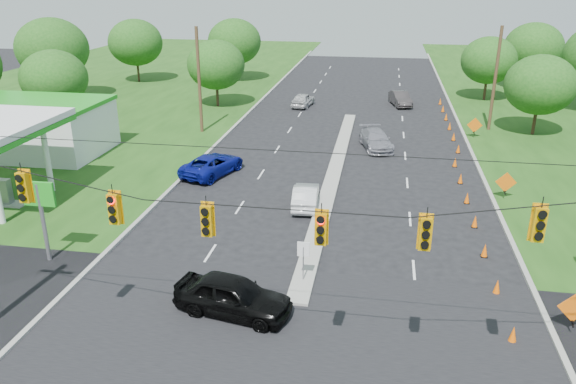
% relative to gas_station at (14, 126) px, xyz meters
% --- Properties ---
extents(ground, '(160.00, 160.00, 0.00)m').
position_rel_gas_station_xyz_m(ground, '(23.64, -20.24, -2.58)').
color(ground, black).
rests_on(ground, ground).
extents(cross_street, '(160.00, 14.00, 0.02)m').
position_rel_gas_station_xyz_m(cross_street, '(23.64, -20.24, -2.58)').
color(cross_street, black).
rests_on(cross_street, ground).
extents(curb_left, '(0.25, 110.00, 0.16)m').
position_rel_gas_station_xyz_m(curb_left, '(13.54, 9.76, -2.58)').
color(curb_left, gray).
rests_on(curb_left, ground).
extents(curb_right, '(0.25, 110.00, 0.16)m').
position_rel_gas_station_xyz_m(curb_right, '(33.74, 9.76, -2.58)').
color(curb_right, gray).
rests_on(curb_right, ground).
extents(median, '(1.00, 34.00, 0.18)m').
position_rel_gas_station_xyz_m(median, '(23.64, 0.76, -2.58)').
color(median, gray).
rests_on(median, ground).
extents(median_sign, '(0.55, 0.06, 2.05)m').
position_rel_gas_station_xyz_m(median_sign, '(23.64, -14.24, -1.11)').
color(median_sign, gray).
rests_on(median_sign, ground).
extents(signal_span, '(25.60, 0.32, 9.00)m').
position_rel_gas_station_xyz_m(signal_span, '(23.59, -21.24, 2.40)').
color(signal_span, '#422D1C').
rests_on(signal_span, ground).
extents(utility_pole_far_left, '(0.28, 0.28, 9.00)m').
position_rel_gas_station_xyz_m(utility_pole_far_left, '(11.14, 9.76, 1.92)').
color(utility_pole_far_left, '#422D1C').
rests_on(utility_pole_far_left, ground).
extents(utility_pole_far_right, '(0.28, 0.28, 9.00)m').
position_rel_gas_station_xyz_m(utility_pole_far_right, '(36.14, 14.76, 1.92)').
color(utility_pole_far_right, '#422D1C').
rests_on(utility_pole_far_right, ground).
extents(gas_station, '(18.40, 19.70, 5.20)m').
position_rel_gas_station_xyz_m(gas_station, '(0.00, 0.00, 0.00)').
color(gas_station, white).
rests_on(gas_station, ground).
extents(cone_0, '(0.32, 0.32, 0.70)m').
position_rel_gas_station_xyz_m(cone_0, '(32.11, -17.24, -2.23)').
color(cone_0, '#FF6006').
rests_on(cone_0, ground).
extents(cone_1, '(0.32, 0.32, 0.70)m').
position_rel_gas_station_xyz_m(cone_1, '(32.11, -13.74, -2.23)').
color(cone_1, '#FF6006').
rests_on(cone_1, ground).
extents(cone_2, '(0.32, 0.32, 0.70)m').
position_rel_gas_station_xyz_m(cone_2, '(32.11, -10.24, -2.23)').
color(cone_2, '#FF6006').
rests_on(cone_2, ground).
extents(cone_3, '(0.32, 0.32, 0.70)m').
position_rel_gas_station_xyz_m(cone_3, '(32.11, -6.74, -2.23)').
color(cone_3, '#FF6006').
rests_on(cone_3, ground).
extents(cone_4, '(0.32, 0.32, 0.70)m').
position_rel_gas_station_xyz_m(cone_4, '(32.11, -3.24, -2.23)').
color(cone_4, '#FF6006').
rests_on(cone_4, ground).
extents(cone_5, '(0.32, 0.32, 0.70)m').
position_rel_gas_station_xyz_m(cone_5, '(32.11, 0.26, -2.23)').
color(cone_5, '#FF6006').
rests_on(cone_5, ground).
extents(cone_6, '(0.32, 0.32, 0.70)m').
position_rel_gas_station_xyz_m(cone_6, '(32.11, 3.76, -2.23)').
color(cone_6, '#FF6006').
rests_on(cone_6, ground).
extents(cone_7, '(0.32, 0.32, 0.70)m').
position_rel_gas_station_xyz_m(cone_7, '(32.71, 7.26, -2.23)').
color(cone_7, '#FF6006').
rests_on(cone_7, ground).
extents(cone_8, '(0.32, 0.32, 0.70)m').
position_rel_gas_station_xyz_m(cone_8, '(32.71, 10.76, -2.23)').
color(cone_8, '#FF6006').
rests_on(cone_8, ground).
extents(cone_9, '(0.32, 0.32, 0.70)m').
position_rel_gas_station_xyz_m(cone_9, '(32.71, 14.26, -2.23)').
color(cone_9, '#FF6006').
rests_on(cone_9, ground).
extents(cone_10, '(0.32, 0.32, 0.70)m').
position_rel_gas_station_xyz_m(cone_10, '(32.71, 17.76, -2.23)').
color(cone_10, '#FF6006').
rests_on(cone_10, ground).
extents(cone_11, '(0.32, 0.32, 0.70)m').
position_rel_gas_station_xyz_m(cone_11, '(32.71, 21.26, -2.23)').
color(cone_11, '#FF6006').
rests_on(cone_11, ground).
extents(cone_12, '(0.32, 0.32, 0.70)m').
position_rel_gas_station_xyz_m(cone_12, '(32.71, 24.76, -2.23)').
color(cone_12, '#FF6006').
rests_on(cone_12, ground).
extents(work_sign_0, '(1.27, 0.58, 1.37)m').
position_rel_gas_station_xyz_m(work_sign_0, '(34.44, -16.24, -1.48)').
color(work_sign_0, black).
rests_on(work_sign_0, ground).
extents(work_sign_1, '(1.27, 0.58, 1.37)m').
position_rel_gas_station_xyz_m(work_sign_1, '(34.44, -2.24, -1.48)').
color(work_sign_1, black).
rests_on(work_sign_1, ground).
extents(work_sign_2, '(1.27, 0.58, 1.37)m').
position_rel_gas_station_xyz_m(work_sign_2, '(34.44, 11.76, -1.48)').
color(work_sign_2, black).
rests_on(work_sign_2, ground).
extents(tree_2, '(5.88, 5.88, 6.86)m').
position_rel_gas_station_xyz_m(tree_2, '(-2.36, 9.76, 1.76)').
color(tree_2, black).
rests_on(tree_2, ground).
extents(tree_3, '(7.56, 7.56, 8.82)m').
position_rel_gas_station_xyz_m(tree_3, '(-8.36, 19.76, 3.00)').
color(tree_3, black).
rests_on(tree_3, ground).
extents(tree_4, '(6.72, 6.72, 7.84)m').
position_rel_gas_station_xyz_m(tree_4, '(-4.36, 31.76, 2.38)').
color(tree_4, black).
rests_on(tree_4, ground).
extents(tree_5, '(5.88, 5.88, 6.86)m').
position_rel_gas_station_xyz_m(tree_5, '(9.64, 19.76, 1.76)').
color(tree_5, black).
rests_on(tree_5, ground).
extents(tree_6, '(6.72, 6.72, 7.84)m').
position_rel_gas_station_xyz_m(tree_6, '(7.64, 34.76, 2.38)').
color(tree_6, black).
rests_on(tree_6, ground).
extents(tree_9, '(5.88, 5.88, 6.86)m').
position_rel_gas_station_xyz_m(tree_9, '(39.64, 13.76, 1.76)').
color(tree_9, black).
rests_on(tree_9, ground).
extents(tree_11, '(6.72, 6.72, 7.84)m').
position_rel_gas_station_xyz_m(tree_11, '(43.64, 34.76, 2.38)').
color(tree_11, black).
rests_on(tree_11, ground).
extents(tree_12, '(5.88, 5.88, 6.86)m').
position_rel_gas_station_xyz_m(tree_12, '(37.64, 27.76, 1.76)').
color(tree_12, black).
rests_on(tree_12, ground).
extents(black_sedan, '(5.17, 2.86, 1.66)m').
position_rel_gas_station_xyz_m(black_sedan, '(21.17, -17.15, -1.74)').
color(black_sedan, black).
rests_on(black_sedan, ground).
extents(white_sedan, '(1.72, 4.17, 1.35)m').
position_rel_gas_station_xyz_m(white_sedan, '(22.50, -5.36, -1.90)').
color(white_sedan, silver).
rests_on(white_sedan, ground).
extents(blue_pickup, '(3.95, 5.74, 1.46)m').
position_rel_gas_station_xyz_m(blue_pickup, '(15.32, -0.80, -1.85)').
color(blue_pickup, navy).
rests_on(blue_pickup, ground).
extents(silver_car_far, '(3.23, 5.35, 1.45)m').
position_rel_gas_station_xyz_m(silver_car_far, '(26.34, 7.41, -1.85)').
color(silver_car_far, gray).
rests_on(silver_car_far, ground).
extents(silver_car_oncoming, '(2.30, 4.40, 1.43)m').
position_rel_gas_station_xyz_m(silver_car_oncoming, '(18.43, 21.36, -1.86)').
color(silver_car_oncoming, '#B7B7B7').
rests_on(silver_car_oncoming, ground).
extents(dark_car_receding, '(2.60, 4.75, 1.48)m').
position_rel_gas_station_xyz_m(dark_car_receding, '(28.48, 23.54, -1.83)').
color(dark_car_receding, '#322E2F').
rests_on(dark_car_receding, ground).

